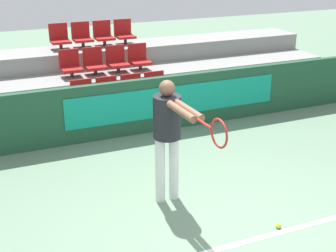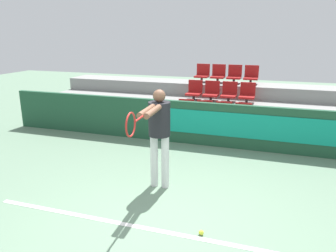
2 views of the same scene
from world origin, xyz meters
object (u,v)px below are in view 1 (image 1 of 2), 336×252
Objects in this scene: stadium_chair_4 at (71,65)px; stadium_chair_5 at (94,63)px; stadium_chair_0 at (83,96)px; stadium_chair_10 at (103,35)px; tennis_ball at (278,226)px; stadium_chair_8 at (60,38)px; stadium_chair_6 at (117,60)px; tennis_player at (169,128)px; stadium_chair_11 at (124,33)px; stadium_chair_9 at (82,36)px; stadium_chair_1 at (108,93)px; stadium_chair_7 at (139,58)px; stadium_chair_2 at (133,90)px; stadium_chair_3 at (156,87)px.

stadium_chair_5 is (0.48, 0.00, 0.00)m from stadium_chair_4.
stadium_chair_10 is at bearing 63.66° from stadium_chair_0.
stadium_chair_8 is at bearing 102.69° from tennis_ball.
tennis_player reaches higher than stadium_chair_6.
stadium_chair_4 is 8.00× the size of tennis_ball.
stadium_chair_11 is 5.18m from tennis_player.
stadium_chair_9 reaches higher than stadium_chair_0.
stadium_chair_1 is 3.15m from tennis_player.
stadium_chair_7 is at bearing 45.29° from stadium_chair_1.
stadium_chair_1 is at bearing 180.00° from stadium_chair_2.
stadium_chair_5 reaches higher than tennis_ball.
stadium_chair_11 is (0.97, 0.00, 0.00)m from stadium_chair_9.
stadium_chair_2 and stadium_chair_3 have the same top height.
stadium_chair_5 is 1.00× the size of stadium_chair_11.
stadium_chair_0 is at bearing -116.34° from stadium_chair_10.
stadium_chair_2 is at bearing 76.86° from tennis_player.
stadium_chair_1 is 2.08m from stadium_chair_9.
tennis_player is at bearing -85.45° from stadium_chair_8.
stadium_chair_6 is at bearing 79.27° from tennis_player.
stadium_chair_8 is at bearing 91.66° from tennis_player.
stadium_chair_2 is 1.15m from stadium_chair_5.
stadium_chair_1 reaches higher than tennis_ball.
stadium_chair_9 is 1.00× the size of stadium_chair_11.
stadium_chair_9 is at bearing 103.90° from stadium_chair_2.
stadium_chair_7 is 5.27m from tennis_ball.
stadium_chair_1 is 1.00× the size of stadium_chair_8.
stadium_chair_0 is 1.00× the size of stadium_chair_2.
tennis_ball is (1.39, -5.19, -0.93)m from stadium_chair_4.
stadium_chair_1 is 0.31× the size of tennis_player.
stadium_chair_8 is (0.00, 0.98, 0.37)m from stadium_chair_4.
stadium_chair_2 is at bearing -45.29° from stadium_chair_4.
stadium_chair_2 is at bearing -90.00° from stadium_chair_10.
stadium_chair_5 is 0.97m from stadium_chair_7.
stadium_chair_6 is at bearing -90.00° from stadium_chair_10.
tennis_player reaches higher than stadium_chair_0.
stadium_chair_5 is at bearing 85.99° from tennis_player.
tennis_player is 1.80m from tennis_ball.
stadium_chair_0 and stadium_chair_1 have the same top height.
stadium_chair_2 is 4.27m from tennis_ball.
stadium_chair_9 is (0.48, 1.95, 0.73)m from stadium_chair_0.
stadium_chair_8 reaches higher than stadium_chair_4.
stadium_chair_4 is 1.04m from stadium_chair_8.
stadium_chair_7 is (0.48, 0.00, 0.00)m from stadium_chair_6.
stadium_chair_8 is 1.00× the size of stadium_chair_10.
stadium_chair_11 reaches higher than stadium_chair_2.
stadium_chair_8 reaches higher than stadium_chair_5.
stadium_chair_1 and stadium_chair_3 have the same top height.
stadium_chair_2 is at bearing 95.72° from tennis_ball.
stadium_chair_5 is 8.00× the size of tennis_ball.
stadium_chair_8 is 0.48m from stadium_chair_9.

